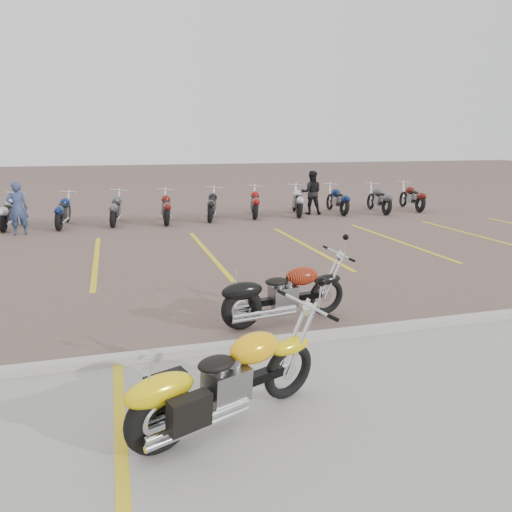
% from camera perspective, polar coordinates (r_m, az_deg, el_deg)
% --- Properties ---
extents(ground, '(100.00, 100.00, 0.00)m').
position_cam_1_polar(ground, '(8.87, -0.69, -5.14)').
color(ground, brown).
rests_on(ground, ground).
extents(concrete_apron, '(60.00, 5.00, 0.01)m').
position_cam_1_polar(concrete_apron, '(5.09, 13.85, -20.45)').
color(concrete_apron, '#9E9B93').
rests_on(concrete_apron, ground).
extents(curb, '(60.00, 0.18, 0.12)m').
position_cam_1_polar(curb, '(7.07, 3.69, -9.57)').
color(curb, '#ADAAA3').
rests_on(curb, ground).
extents(parking_stripes, '(38.00, 5.50, 0.01)m').
position_cam_1_polar(parking_stripes, '(12.64, -5.51, 0.39)').
color(parking_stripes, gold).
rests_on(parking_stripes, ground).
extents(apron_stripe, '(0.12, 5.00, 0.00)m').
position_cam_1_polar(apron_stripe, '(4.57, -14.96, -24.81)').
color(apron_stripe, gold).
rests_on(apron_stripe, concrete_apron).
extents(yellow_cruiser, '(2.11, 0.97, 0.91)m').
position_cam_1_polar(yellow_cruiser, '(5.07, -3.78, -14.31)').
color(yellow_cruiser, black).
rests_on(yellow_cruiser, ground).
extents(flame_cruiser, '(2.11, 0.47, 0.87)m').
position_cam_1_polar(flame_cruiser, '(7.74, 2.95, -4.58)').
color(flame_cruiser, black).
rests_on(flame_cruiser, ground).
extents(person_a, '(0.64, 0.49, 1.58)m').
position_cam_1_polar(person_a, '(16.42, -25.59, 4.91)').
color(person_a, navy).
rests_on(person_a, ground).
extents(person_b, '(0.96, 0.85, 1.64)m').
position_cam_1_polar(person_b, '(19.17, 6.35, 7.22)').
color(person_b, black).
rests_on(person_b, ground).
extents(bg_bike_row, '(19.07, 2.07, 1.10)m').
position_cam_1_polar(bg_bike_row, '(17.72, -7.81, 5.81)').
color(bg_bike_row, black).
rests_on(bg_bike_row, ground).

